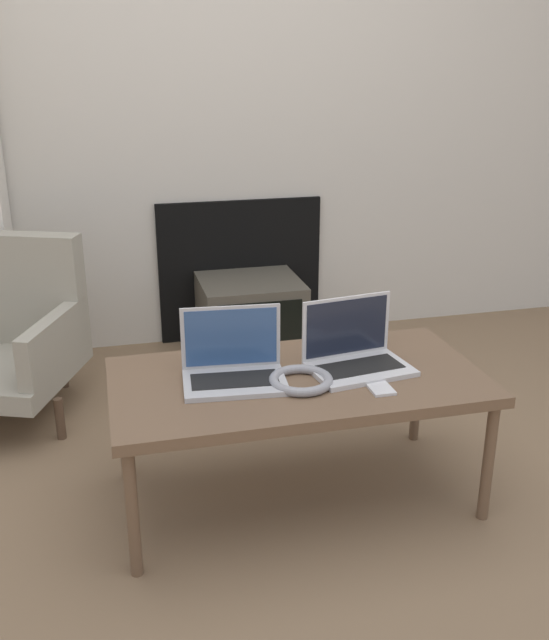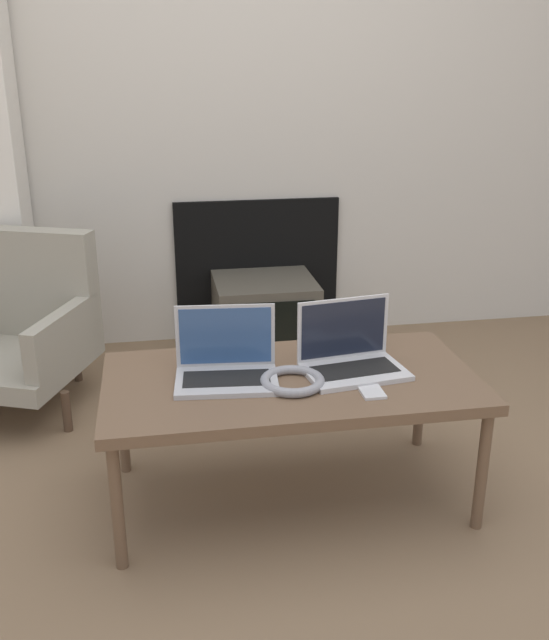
% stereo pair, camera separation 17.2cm
% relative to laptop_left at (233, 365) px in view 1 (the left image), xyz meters
% --- Properties ---
extents(ground_plane, '(14.00, 14.00, 0.00)m').
position_rel_laptop_left_xyz_m(ground_plane, '(0.20, -0.30, -0.49)').
color(ground_plane, '#7A6047').
extents(wall_back, '(7.00, 0.08, 2.60)m').
position_rel_laptop_left_xyz_m(wall_back, '(0.20, 1.51, 0.79)').
color(wall_back, beige).
rests_on(wall_back, ground_plane).
extents(table, '(1.17, 0.60, 0.44)m').
position_rel_laptop_left_xyz_m(table, '(0.20, -0.03, -0.08)').
color(table, brown).
rests_on(table, ground_plane).
extents(laptop_left, '(0.33, 0.24, 0.22)m').
position_rel_laptop_left_xyz_m(laptop_left, '(0.00, 0.00, 0.00)').
color(laptop_left, '#B2B2B7').
rests_on(laptop_left, table).
extents(laptop_right, '(0.34, 0.26, 0.22)m').
position_rel_laptop_left_xyz_m(laptop_right, '(0.40, -0.00, 0.00)').
color(laptop_right, silver).
rests_on(laptop_right, table).
extents(headphones, '(0.20, 0.20, 0.03)m').
position_rel_laptop_left_xyz_m(headphones, '(0.19, -0.09, -0.03)').
color(headphones, gray).
rests_on(headphones, table).
extents(phone, '(0.07, 0.13, 0.01)m').
position_rel_laptop_left_xyz_m(phone, '(0.42, -0.16, -0.05)').
color(phone, silver).
rests_on(phone, table).
extents(tv, '(0.48, 0.45, 0.37)m').
position_rel_laptop_left_xyz_m(tv, '(0.32, 1.23, -0.30)').
color(tv, '#4C473D').
rests_on(tv, ground_plane).
extents(armchair, '(0.77, 0.76, 0.71)m').
position_rel_laptop_left_xyz_m(armchair, '(-0.79, 0.89, -0.15)').
color(armchair, gray).
rests_on(armchair, ground_plane).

